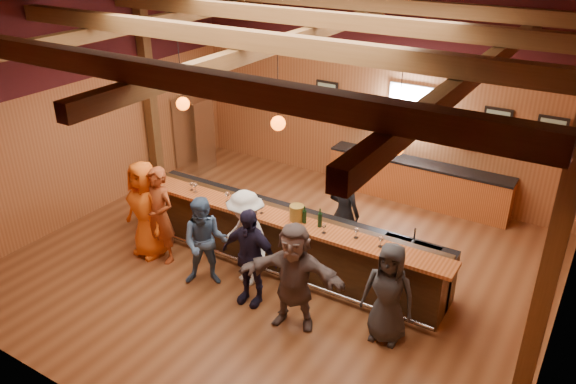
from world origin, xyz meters
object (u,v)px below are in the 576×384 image
at_px(customer_redvest, 160,215).
at_px(bartender, 344,213).
at_px(back_bar_cabinet, 417,182).
at_px(customer_white, 246,238).
at_px(customer_denim, 205,242).
at_px(ice_bucket, 297,213).
at_px(bottle_a, 304,216).
at_px(customer_brown, 294,276).
at_px(customer_navy, 249,257).
at_px(customer_dark, 389,293).
at_px(customer_orange, 146,210).
at_px(bar_counter, 284,237).
at_px(stainless_fridge, 195,134).

relative_size(customer_redvest, bartender, 1.07).
bearing_deg(back_bar_cabinet, customer_white, -107.53).
bearing_deg(customer_denim, bartender, 22.97).
bearing_deg(customer_denim, ice_bucket, 9.31).
bearing_deg(bottle_a, customer_brown, -67.17).
height_order(customer_denim, customer_navy, customer_navy).
relative_size(back_bar_cabinet, customer_dark, 2.50).
height_order(customer_navy, bartender, bartender).
height_order(customer_brown, bartender, customer_brown).
bearing_deg(back_bar_cabinet, ice_bucket, -101.41).
distance_m(customer_denim, ice_bucket, 1.60).
height_order(customer_denim, bartender, bartender).
xyz_separation_m(customer_orange, customer_denim, (1.50, -0.17, -0.12)).
bearing_deg(bartender, bottle_a, 84.94).
relative_size(bar_counter, customer_denim, 3.93).
bearing_deg(customer_redvest, customer_dark, 7.42).
distance_m(bar_counter, customer_redvest, 2.24).
bearing_deg(customer_denim, customer_brown, -34.74).
xyz_separation_m(ice_bucket, bottle_a, (0.16, -0.02, -0.01)).
height_order(customer_dark, bartender, bartender).
distance_m(customer_navy, customer_dark, 2.25).
bearing_deg(bartender, customer_navy, 78.62).
bearing_deg(customer_orange, customer_navy, 3.36).
bearing_deg(stainless_fridge, customer_denim, -47.90).
xyz_separation_m(back_bar_cabinet, customer_redvest, (-3.11, -4.65, 0.43)).
height_order(bar_counter, customer_orange, customer_orange).
distance_m(customer_denim, customer_dark, 3.16).
xyz_separation_m(back_bar_cabinet, customer_brown, (-0.15, -4.96, 0.40)).
bearing_deg(customer_white, bottle_a, 57.56).
relative_size(customer_navy, customer_brown, 0.97).
bearing_deg(customer_denim, customer_redvest, 142.23).
relative_size(bar_counter, stainless_fridge, 3.50).
distance_m(stainless_fridge, customer_orange, 3.97).
relative_size(customer_white, customer_dark, 1.07).
bearing_deg(back_bar_cabinet, customer_orange, -126.71).
bearing_deg(stainless_fridge, back_bar_cabinet, 11.93).
xyz_separation_m(customer_redvest, customer_white, (1.71, 0.23, -0.05)).
height_order(customer_dark, bottle_a, customer_dark).
height_order(stainless_fridge, customer_brown, stainless_fridge).
distance_m(customer_redvest, customer_denim, 1.16).
height_order(customer_orange, customer_dark, customer_orange).
xyz_separation_m(customer_white, customer_dark, (2.58, -0.10, -0.06)).
bearing_deg(customer_white, customer_navy, -28.51).
xyz_separation_m(back_bar_cabinet, customer_denim, (-1.97, -4.81, 0.33)).
bearing_deg(bar_counter, bartender, 46.78).
bearing_deg(customer_denim, customer_white, 4.02).
relative_size(customer_orange, customer_navy, 1.09).
bearing_deg(customer_navy, ice_bucket, 71.74).
distance_m(bar_counter, customer_orange, 2.55).
distance_m(customer_brown, bartender, 2.22).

